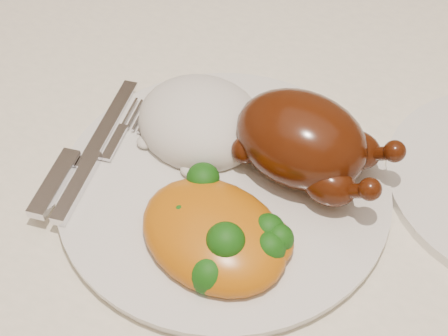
% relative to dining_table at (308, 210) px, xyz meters
% --- Properties ---
extents(dining_table, '(1.60, 0.90, 0.76)m').
position_rel_dining_table_xyz_m(dining_table, '(0.00, 0.00, 0.00)').
color(dining_table, brown).
rests_on(dining_table, floor).
extents(tablecloth, '(1.73, 1.03, 0.18)m').
position_rel_dining_table_xyz_m(tablecloth, '(0.00, 0.00, 0.07)').
color(tablecloth, beige).
rests_on(tablecloth, dining_table).
extents(dinner_plate, '(0.32, 0.32, 0.01)m').
position_rel_dining_table_xyz_m(dinner_plate, '(-0.06, -0.09, 0.11)').
color(dinner_plate, silver).
rests_on(dinner_plate, tablecloth).
extents(roast_chicken, '(0.16, 0.11, 0.08)m').
position_rel_dining_table_xyz_m(roast_chicken, '(-0.00, -0.04, 0.15)').
color(roast_chicken, '#471707').
rests_on(roast_chicken, dinner_plate).
extents(rice_mound, '(0.15, 0.14, 0.07)m').
position_rel_dining_table_xyz_m(rice_mound, '(-0.11, -0.04, 0.13)').
color(rice_mound, white).
rests_on(rice_mound, dinner_plate).
extents(mac_and_cheese, '(0.16, 0.14, 0.06)m').
position_rel_dining_table_xyz_m(mac_and_cheese, '(-0.03, -0.15, 0.13)').
color(mac_and_cheese, orange).
rests_on(mac_and_cheese, dinner_plate).
extents(cutlery, '(0.05, 0.19, 0.01)m').
position_rel_dining_table_xyz_m(cutlery, '(-0.19, -0.13, 0.12)').
color(cutlery, silver).
rests_on(cutlery, dinner_plate).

